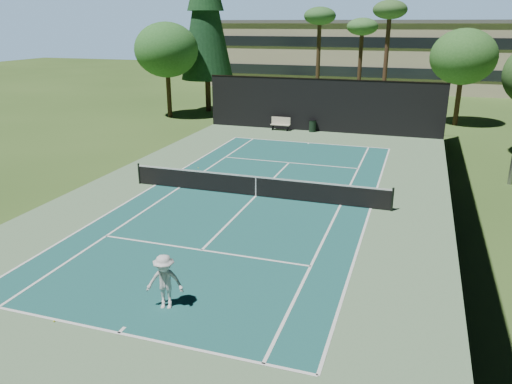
{
  "coord_description": "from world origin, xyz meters",
  "views": [
    {
      "loc": [
        7.16,
        -21.7,
        8.01
      ],
      "look_at": [
        1.0,
        -3.0,
        1.3
      ],
      "focal_mm": 35.0,
      "sensor_mm": 36.0,
      "label": 1
    }
  ],
  "objects_px": {
    "tennis_ball_b": "(190,181)",
    "tennis_ball_c": "(280,190)",
    "trash_bin": "(312,126)",
    "park_bench": "(281,123)",
    "player": "(165,282)",
    "tennis_ball_d": "(198,168)",
    "tennis_net": "(256,185)",
    "tennis_ball_a": "(54,321)"
  },
  "relations": [
    {
      "from": "tennis_ball_b",
      "to": "tennis_ball_c",
      "type": "bearing_deg",
      "value": 0.52
    },
    {
      "from": "tennis_ball_c",
      "to": "trash_bin",
      "type": "bearing_deg",
      "value": 95.67
    },
    {
      "from": "tennis_ball_c",
      "to": "park_bench",
      "type": "height_order",
      "value": "park_bench"
    },
    {
      "from": "park_bench",
      "to": "trash_bin",
      "type": "distance_m",
      "value": 2.5
    },
    {
      "from": "player",
      "to": "tennis_ball_d",
      "type": "distance_m",
      "value": 14.87
    },
    {
      "from": "trash_bin",
      "to": "tennis_net",
      "type": "bearing_deg",
      "value": -87.88
    },
    {
      "from": "tennis_net",
      "to": "park_bench",
      "type": "xyz_separation_m",
      "value": [
        -3.08,
        15.48,
        -0.01
      ]
    },
    {
      "from": "tennis_ball_a",
      "to": "tennis_ball_d",
      "type": "height_order",
      "value": "tennis_ball_d"
    },
    {
      "from": "tennis_ball_c",
      "to": "tennis_ball_d",
      "type": "distance_m",
      "value": 6.02
    },
    {
      "from": "trash_bin",
      "to": "tennis_ball_c",
      "type": "bearing_deg",
      "value": -84.33
    },
    {
      "from": "tennis_net",
      "to": "park_bench",
      "type": "bearing_deg",
      "value": 101.23
    },
    {
      "from": "tennis_ball_d",
      "to": "park_bench",
      "type": "bearing_deg",
      "value": 82.26
    },
    {
      "from": "tennis_ball_d",
      "to": "tennis_net",
      "type": "bearing_deg",
      "value": -37.31
    },
    {
      "from": "tennis_net",
      "to": "tennis_ball_a",
      "type": "distance_m",
      "value": 12.16
    },
    {
      "from": "tennis_ball_a",
      "to": "tennis_ball_c",
      "type": "distance_m",
      "value": 13.54
    },
    {
      "from": "tennis_ball_c",
      "to": "park_bench",
      "type": "distance_m",
      "value": 14.78
    },
    {
      "from": "tennis_ball_a",
      "to": "tennis_ball_b",
      "type": "distance_m",
      "value": 13.34
    },
    {
      "from": "tennis_ball_b",
      "to": "tennis_ball_d",
      "type": "distance_m",
      "value": 2.45
    },
    {
      "from": "player",
      "to": "tennis_ball_c",
      "type": "distance_m",
      "value": 11.58
    },
    {
      "from": "player",
      "to": "tennis_ball_b",
      "type": "relative_size",
      "value": 27.31
    },
    {
      "from": "tennis_net",
      "to": "tennis_ball_c",
      "type": "distance_m",
      "value": 1.6
    },
    {
      "from": "tennis_ball_d",
      "to": "park_bench",
      "type": "distance_m",
      "value": 12.03
    },
    {
      "from": "tennis_net",
      "to": "tennis_ball_c",
      "type": "bearing_deg",
      "value": 55.65
    },
    {
      "from": "tennis_ball_b",
      "to": "trash_bin",
      "type": "distance_m",
      "value": 14.91
    },
    {
      "from": "tennis_ball_a",
      "to": "park_bench",
      "type": "xyz_separation_m",
      "value": [
        -1.04,
        27.46,
        0.52
      ]
    },
    {
      "from": "player",
      "to": "tennis_ball_b",
      "type": "distance_m",
      "value": 12.45
    },
    {
      "from": "tennis_net",
      "to": "park_bench",
      "type": "distance_m",
      "value": 15.79
    },
    {
      "from": "tennis_ball_a",
      "to": "player",
      "type": "bearing_deg",
      "value": 32.44
    },
    {
      "from": "tennis_ball_b",
      "to": "park_bench",
      "type": "height_order",
      "value": "park_bench"
    },
    {
      "from": "tennis_net",
      "to": "tennis_ball_d",
      "type": "bearing_deg",
      "value": 142.69
    },
    {
      "from": "player",
      "to": "park_bench",
      "type": "relative_size",
      "value": 1.14
    },
    {
      "from": "tennis_ball_d",
      "to": "trash_bin",
      "type": "distance_m",
      "value": 12.8
    },
    {
      "from": "tennis_ball_d",
      "to": "player",
      "type": "bearing_deg",
      "value": -69.09
    },
    {
      "from": "tennis_ball_d",
      "to": "trash_bin",
      "type": "xyz_separation_m",
      "value": [
        4.11,
        12.11,
        0.44
      ]
    },
    {
      "from": "park_bench",
      "to": "tennis_ball_a",
      "type": "bearing_deg",
      "value": -87.84
    },
    {
      "from": "tennis_net",
      "to": "player",
      "type": "xyz_separation_m",
      "value": [
        0.61,
        -10.3,
        0.29
      ]
    },
    {
      "from": "player",
      "to": "trash_bin",
      "type": "bearing_deg",
      "value": 79.1
    },
    {
      "from": "tennis_ball_b",
      "to": "trash_bin",
      "type": "relative_size",
      "value": 0.07
    },
    {
      "from": "player",
      "to": "trash_bin",
      "type": "height_order",
      "value": "player"
    },
    {
      "from": "tennis_net",
      "to": "tennis_ball_a",
      "type": "height_order",
      "value": "tennis_net"
    },
    {
      "from": "tennis_ball_a",
      "to": "park_bench",
      "type": "bearing_deg",
      "value": 92.16
    },
    {
      "from": "tennis_ball_a",
      "to": "tennis_ball_d",
      "type": "bearing_deg",
      "value": 99.69
    }
  ]
}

